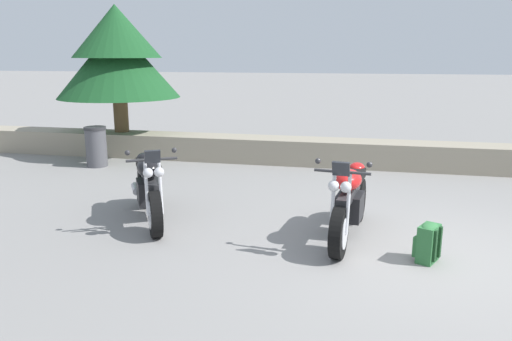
{
  "coord_description": "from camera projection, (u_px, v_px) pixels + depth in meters",
  "views": [
    {
      "loc": [
        -0.9,
        -5.88,
        2.35
      ],
      "look_at": [
        -2.48,
        1.2,
        0.65
      ],
      "focal_mm": 34.6,
      "sensor_mm": 36.0,
      "label": 1
    }
  ],
  "objects": [
    {
      "name": "stone_wall",
      "position": [
        407.0,
        156.0,
        10.43
      ],
      "size": [
        36.0,
        0.8,
        0.55
      ],
      "primitive_type": "cube",
      "color": "gray",
      "rests_on": "ground"
    },
    {
      "name": "ground_plane",
      "position": [
        435.0,
        255.0,
        5.93
      ],
      "size": [
        120.0,
        120.0,
        0.0
      ],
      "primitive_type": "plane",
      "color": "gray"
    },
    {
      "name": "pine_tree_far_left",
      "position": [
        117.0,
        54.0,
        11.48
      ],
      "size": [
        2.85,
        2.85,
        2.94
      ],
      "color": "brown",
      "rests_on": "stone_wall"
    },
    {
      "name": "trash_bin",
      "position": [
        96.0,
        147.0,
        10.59
      ],
      "size": [
        0.46,
        0.46,
        0.86
      ],
      "color": "#4C4C51",
      "rests_on": "ground"
    },
    {
      "name": "motorcycle_red_centre",
      "position": [
        349.0,
        202.0,
        6.41
      ],
      "size": [
        0.67,
        2.06,
        1.18
      ],
      "color": "black",
      "rests_on": "ground"
    },
    {
      "name": "motorcycle_black_near_left",
      "position": [
        149.0,
        188.0,
        7.08
      ],
      "size": [
        1.21,
        1.86,
        1.18
      ],
      "color": "black",
      "rests_on": "ground"
    },
    {
      "name": "rider_backpack",
      "position": [
        428.0,
        242.0,
        5.72
      ],
      "size": [
        0.33,
        0.35,
        0.47
      ],
      "color": "#2D6B38",
      "rests_on": "ground"
    }
  ]
}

